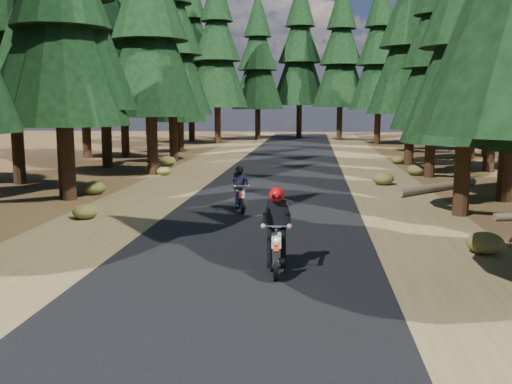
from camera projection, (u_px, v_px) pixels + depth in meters
ground at (250, 246)px, 13.83m from camera, size 120.00×120.00×0.00m
road at (267, 209)px, 18.75m from camera, size 6.00×100.00×0.01m
shoulder_l at (131, 206)px, 19.21m from camera, size 3.20×100.00×0.01m
shoulder_r at (409, 212)px, 18.30m from camera, size 3.20×100.00×0.01m
pine_forest at (289, 27)px, 33.35m from camera, size 34.59×55.08×16.32m
log_near at (439, 187)px, 22.65m from camera, size 3.82×3.89×0.32m
understory_shrubs at (303, 188)px, 21.66m from camera, size 14.21×29.79×0.57m
rider_lead at (276, 244)px, 11.65m from camera, size 0.68×1.95×1.71m
rider_follow at (240, 196)px, 18.29m from camera, size 0.90×1.69×1.44m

